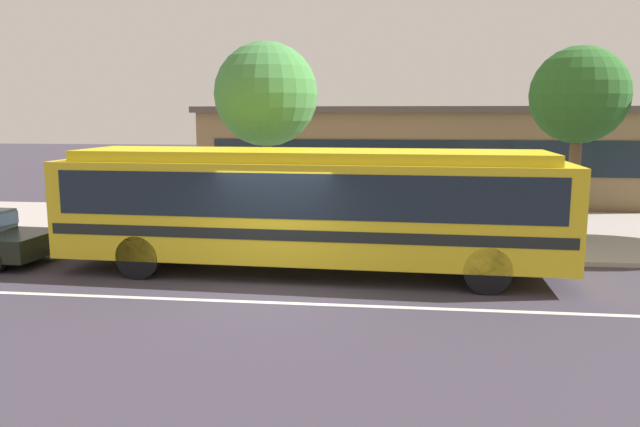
{
  "coord_description": "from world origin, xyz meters",
  "views": [
    {
      "loc": [
        2.52,
        -12.25,
        3.69
      ],
      "look_at": [
        0.76,
        2.31,
        1.3
      ],
      "focal_mm": 34.34,
      "sensor_mm": 36.0,
      "label": 1
    }
  ],
  "objects_px": {
    "pedestrian_standing_by_tree": "(257,210)",
    "transit_bus": "(310,202)",
    "street_tree_near_stop": "(266,95)",
    "pedestrian_waiting_near_sign": "(165,203)",
    "bus_stop_sign": "(522,196)",
    "pedestrian_walking_along_curb": "(173,206)",
    "street_tree_mid_block": "(579,97)"
  },
  "relations": [
    {
      "from": "pedestrian_standing_by_tree",
      "to": "transit_bus",
      "type": "bearing_deg",
      "value": -54.02
    },
    {
      "from": "street_tree_near_stop",
      "to": "pedestrian_waiting_near_sign",
      "type": "bearing_deg",
      "value": -170.0
    },
    {
      "from": "transit_bus",
      "to": "bus_stop_sign",
      "type": "height_order",
      "value": "transit_bus"
    },
    {
      "from": "pedestrian_walking_along_curb",
      "to": "bus_stop_sign",
      "type": "distance_m",
      "value": 9.48
    },
    {
      "from": "transit_bus",
      "to": "pedestrian_waiting_near_sign",
      "type": "relative_size",
      "value": 6.74
    },
    {
      "from": "transit_bus",
      "to": "street_tree_mid_block",
      "type": "xyz_separation_m",
      "value": [
        7.05,
        4.33,
        2.5
      ]
    },
    {
      "from": "pedestrian_standing_by_tree",
      "to": "street_tree_near_stop",
      "type": "relative_size",
      "value": 0.29
    },
    {
      "from": "pedestrian_waiting_near_sign",
      "to": "bus_stop_sign",
      "type": "bearing_deg",
      "value": -7.19
    },
    {
      "from": "transit_bus",
      "to": "pedestrian_waiting_near_sign",
      "type": "distance_m",
      "value": 5.61
    },
    {
      "from": "transit_bus",
      "to": "pedestrian_waiting_near_sign",
      "type": "height_order",
      "value": "transit_bus"
    },
    {
      "from": "street_tree_near_stop",
      "to": "street_tree_mid_block",
      "type": "bearing_deg",
      "value": 5.01
    },
    {
      "from": "pedestrian_waiting_near_sign",
      "to": "bus_stop_sign",
      "type": "height_order",
      "value": "bus_stop_sign"
    },
    {
      "from": "street_tree_near_stop",
      "to": "pedestrian_standing_by_tree",
      "type": "bearing_deg",
      "value": -93.38
    },
    {
      "from": "transit_bus",
      "to": "pedestrian_standing_by_tree",
      "type": "xyz_separation_m",
      "value": [
        -1.8,
        2.48,
        -0.61
      ]
    },
    {
      "from": "pedestrian_standing_by_tree",
      "to": "street_tree_near_stop",
      "type": "bearing_deg",
      "value": 86.62
    },
    {
      "from": "transit_bus",
      "to": "street_tree_mid_block",
      "type": "distance_m",
      "value": 8.65
    },
    {
      "from": "transit_bus",
      "to": "pedestrian_walking_along_curb",
      "type": "distance_m",
      "value": 5.1
    },
    {
      "from": "street_tree_near_stop",
      "to": "street_tree_mid_block",
      "type": "xyz_separation_m",
      "value": [
        8.79,
        0.77,
        -0.05
      ]
    },
    {
      "from": "bus_stop_sign",
      "to": "street_tree_mid_block",
      "type": "relative_size",
      "value": 0.44
    },
    {
      "from": "pedestrian_waiting_near_sign",
      "to": "pedestrian_standing_by_tree",
      "type": "xyz_separation_m",
      "value": [
        2.88,
        -0.56,
        -0.07
      ]
    },
    {
      "from": "transit_bus",
      "to": "bus_stop_sign",
      "type": "bearing_deg",
      "value": 19.42
    },
    {
      "from": "pedestrian_walking_along_curb",
      "to": "pedestrian_standing_by_tree",
      "type": "bearing_deg",
      "value": -4.48
    },
    {
      "from": "pedestrian_walking_along_curb",
      "to": "bus_stop_sign",
      "type": "xyz_separation_m",
      "value": [
        9.43,
        -0.87,
        0.55
      ]
    },
    {
      "from": "pedestrian_walking_along_curb",
      "to": "street_tree_mid_block",
      "type": "height_order",
      "value": "street_tree_mid_block"
    },
    {
      "from": "pedestrian_standing_by_tree",
      "to": "pedestrian_waiting_near_sign",
      "type": "bearing_deg",
      "value": 168.94
    },
    {
      "from": "pedestrian_standing_by_tree",
      "to": "pedestrian_walking_along_curb",
      "type": "bearing_deg",
      "value": 175.52
    },
    {
      "from": "street_tree_near_stop",
      "to": "pedestrian_walking_along_curb",
      "type": "bearing_deg",
      "value": -160.93
    },
    {
      "from": "pedestrian_standing_by_tree",
      "to": "street_tree_mid_block",
      "type": "relative_size",
      "value": 0.3
    },
    {
      "from": "bus_stop_sign",
      "to": "pedestrian_standing_by_tree",
      "type": "bearing_deg",
      "value": 174.44
    },
    {
      "from": "pedestrian_standing_by_tree",
      "to": "bus_stop_sign",
      "type": "height_order",
      "value": "bus_stop_sign"
    },
    {
      "from": "pedestrian_waiting_near_sign",
      "to": "street_tree_mid_block",
      "type": "relative_size",
      "value": 0.32
    },
    {
      "from": "street_tree_mid_block",
      "to": "pedestrian_walking_along_curb",
      "type": "bearing_deg",
      "value": -171.7
    }
  ]
}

